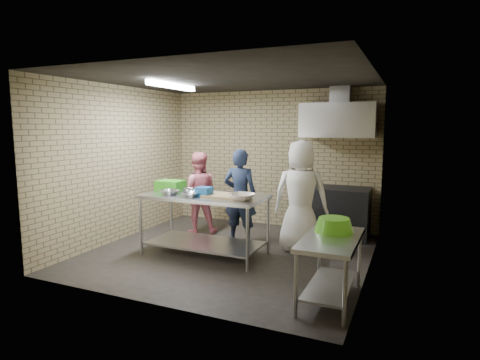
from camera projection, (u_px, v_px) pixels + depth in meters
name	position (u px, v px, depth m)	size (l,w,h in m)	color
floor	(229.00, 253.00, 6.28)	(4.20, 4.20, 0.00)	black
ceiling	(229.00, 79.00, 5.92)	(4.20, 4.20, 0.00)	black
back_wall	(272.00, 159.00, 7.91)	(4.20, 0.06, 2.70)	#978A5E
front_wall	(150.00, 186.00, 4.28)	(4.20, 0.06, 2.70)	#978A5E
left_wall	(121.00, 163.00, 6.94)	(0.06, 4.00, 2.70)	#978A5E
right_wall	(371.00, 175.00, 5.26)	(0.06, 4.00, 2.70)	#978A5E
prep_table	(205.00, 225.00, 6.16)	(1.90, 0.95, 0.95)	#B2B5B9
side_counter	(330.00, 269.00, 4.51)	(0.60, 1.20, 0.75)	silver
stove	(335.00, 212.00, 7.18)	(1.20, 0.70, 0.90)	black
range_hood	(339.00, 120.00, 7.00)	(1.30, 0.60, 0.60)	silver
hood_duct	(341.00, 95.00, 7.08)	(0.35, 0.30, 0.30)	#A5A8AD
wall_shelf	(357.00, 131.00, 7.08)	(0.80, 0.20, 0.04)	#3F2B19
fluorescent_fixture	(172.00, 86.00, 6.32)	(0.10, 1.25, 0.08)	white
green_crate	(170.00, 186.00, 6.47)	(0.42, 0.32, 0.17)	green
blue_tub	(204.00, 192.00, 5.97)	(0.21, 0.21, 0.14)	#175DB2
cutting_board	(224.00, 196.00, 5.93)	(0.58, 0.44, 0.03)	tan
mixing_bowl_a	(170.00, 192.00, 6.11)	(0.30, 0.30, 0.07)	silver
mixing_bowl_b	(189.00, 191.00, 6.25)	(0.23, 0.23, 0.07)	silver
mixing_bowl_c	(191.00, 194.00, 5.93)	(0.27, 0.27, 0.07)	silver
ceramic_bowl	(242.00, 197.00, 5.67)	(0.36, 0.36, 0.09)	#C2AF9B
green_basin	(334.00, 225.00, 4.69)	(0.46, 0.46, 0.17)	#59C626
bottle_red	(343.00, 124.00, 7.16)	(0.07, 0.07, 0.18)	#B22619
bottle_green	(366.00, 125.00, 7.00)	(0.06, 0.06, 0.15)	green
man_navy	(240.00, 196.00, 6.76)	(0.59, 0.39, 1.62)	black
woman_pink	(198.00, 193.00, 7.39)	(0.74, 0.58, 1.53)	pink
woman_white	(301.00, 196.00, 6.32)	(0.87, 0.57, 1.79)	white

